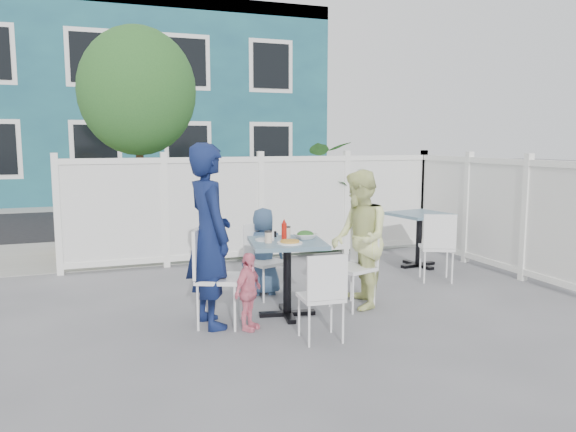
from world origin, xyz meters
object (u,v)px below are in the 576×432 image
object	(u,v)px
main_table	(287,258)
chair_left	(211,269)
boy	(263,251)
chair_near	(323,291)
spare_table	(419,225)
chair_back	(262,255)
woman	(359,239)
utility_cabinet	(92,209)
man	(209,236)
chair_right	(357,260)
toddler	(248,292)

from	to	relation	value
main_table	chair_left	distance (m)	0.82
boy	chair_near	bearing A→B (deg)	101.74
spare_table	chair_back	bearing A→B (deg)	-164.38
chair_near	chair_back	bearing A→B (deg)	95.96
chair_left	woman	bearing A→B (deg)	115.70
utility_cabinet	boy	world-z (taller)	utility_cabinet
chair_left	man	xyz separation A→B (m)	(-0.01, -0.00, 0.34)
main_table	chair_left	size ratio (longest dim) A/B	0.89
utility_cabinet	boy	size ratio (longest dim) A/B	1.34
spare_table	chair_right	xyz separation A→B (m)	(-1.76, -1.50, -0.08)
man	toddler	distance (m)	0.67
utility_cabinet	chair_near	xyz separation A→B (m)	(1.92, -5.23, -0.22)
main_table	boy	xyz separation A→B (m)	(0.01, 0.88, -0.10)
chair_left	chair_back	size ratio (longest dim) A/B	1.14
toddler	chair_near	bearing A→B (deg)	-90.18
spare_table	man	distance (m)	3.79
man	main_table	bearing A→B (deg)	-96.62
chair_left	man	size ratio (longest dim) A/B	0.54
spare_table	boy	distance (m)	2.68
main_table	woman	distance (m)	0.87
toddler	chair_left	bearing A→B (deg)	94.01
chair_right	man	bearing A→B (deg)	73.41
utility_cabinet	chair_left	world-z (taller)	utility_cabinet
main_table	chair_back	distance (m)	0.82
chair_near	woman	xyz separation A→B (m)	(0.82, 0.89, 0.28)
spare_table	man	size ratio (longest dim) A/B	0.47
man	woman	distance (m)	1.69
chair_back	man	size ratio (longest dim) A/B	0.47
chair_right	boy	bearing A→B (deg)	25.91
spare_table	woman	bearing A→B (deg)	-139.22
chair_left	boy	bearing A→B (deg)	161.24
chair_right	toddler	xyz separation A→B (m)	(-1.36, -0.34, -0.15)
woman	toddler	xyz separation A→B (m)	(-1.37, -0.33, -0.38)
chair_near	utility_cabinet	bearing A→B (deg)	114.02
chair_right	man	xyz separation A→B (m)	(-1.68, -0.07, 0.38)
utility_cabinet	woman	world-z (taller)	woman
utility_cabinet	chair_near	distance (m)	5.57
chair_right	main_table	bearing A→B (deg)	74.11
chair_near	spare_table	bearing A→B (deg)	46.94
man	boy	bearing A→B (deg)	-51.35
woman	chair_right	bearing A→B (deg)	-140.71
chair_left	chair_near	distance (m)	1.20
boy	main_table	bearing A→B (deg)	99.91
chair_back	main_table	bearing A→B (deg)	70.83
chair_near	man	bearing A→B (deg)	139.91
chair_left	woman	size ratio (longest dim) A/B	0.64
chair_back	boy	world-z (taller)	boy
chair_left	boy	size ratio (longest dim) A/B	0.94
toddler	spare_table	bearing A→B (deg)	-13.96
chair_right	toddler	size ratio (longest dim) A/B	1.19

